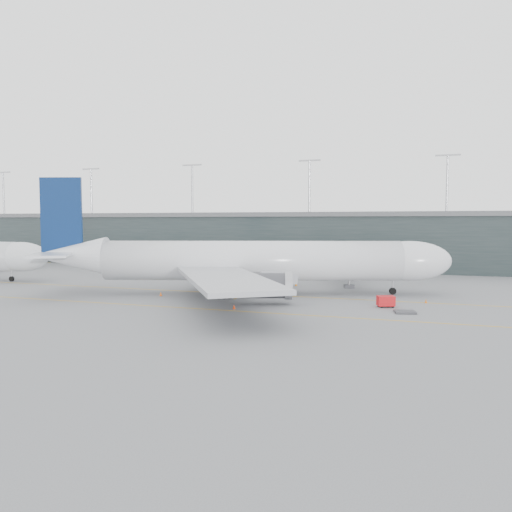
% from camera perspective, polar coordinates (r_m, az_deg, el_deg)
% --- Properties ---
extents(ground, '(320.00, 320.00, 0.00)m').
position_cam_1_polar(ground, '(93.26, -3.24, -3.89)').
color(ground, slate).
rests_on(ground, ground).
extents(taxiline_a, '(160.00, 0.25, 0.02)m').
position_cam_1_polar(taxiline_a, '(89.58, -4.18, -4.22)').
color(taxiline_a, '#CB9213').
rests_on(taxiline_a, ground).
extents(taxiline_b, '(160.00, 0.25, 0.02)m').
position_cam_1_polar(taxiline_b, '(75.22, -8.85, -5.84)').
color(taxiline_b, '#CB9213').
rests_on(taxiline_b, ground).
extents(taxiline_lead_main, '(0.25, 60.00, 0.02)m').
position_cam_1_polar(taxiline_lead_main, '(110.55, 2.98, -2.65)').
color(taxiline_lead_main, '#CB9213').
rests_on(taxiline_lead_main, ground).
extents(terminal, '(240.00, 36.00, 29.00)m').
position_cam_1_polar(terminal, '(147.96, 5.00, 1.98)').
color(terminal, '#1C2727').
rests_on(terminal, ground).
extents(main_aircraft, '(71.42, 65.70, 20.43)m').
position_cam_1_polar(main_aircraft, '(87.19, -0.79, -0.65)').
color(main_aircraft, silver).
rests_on(main_aircraft, ground).
extents(jet_bridge, '(15.77, 42.84, 6.13)m').
position_cam_1_polar(jet_bridge, '(110.13, 10.30, -0.34)').
color(jet_bridge, '#28292D').
rests_on(jet_bridge, ground).
extents(gse_cart, '(2.87, 2.35, 1.69)m').
position_cam_1_polar(gse_cart, '(77.01, 14.61, -4.99)').
color(gse_cart, '#BA0D12').
rests_on(gse_cart, ground).
extents(baggage_dolly, '(3.26, 2.85, 0.28)m').
position_cam_1_polar(baggage_dolly, '(72.95, 16.66, -6.14)').
color(baggage_dolly, '#35353A').
rests_on(baggage_dolly, ground).
extents(uld_a, '(2.01, 1.65, 1.75)m').
position_cam_1_polar(uld_a, '(104.03, -3.95, -2.57)').
color(uld_a, '#3D3E43').
rests_on(uld_a, ground).
extents(uld_b, '(2.50, 2.28, 1.85)m').
position_cam_1_polar(uld_b, '(105.11, -1.71, -2.46)').
color(uld_b, '#3D3E43').
rests_on(uld_b, ground).
extents(uld_c, '(2.67, 2.39, 2.03)m').
position_cam_1_polar(uld_c, '(101.96, -0.92, -2.61)').
color(uld_c, '#3D3E43').
rests_on(uld_c, ground).
extents(cone_nose, '(0.41, 0.41, 0.65)m').
position_cam_1_polar(cone_nose, '(82.63, 18.85, -4.90)').
color(cone_nose, '#D55F0B').
rests_on(cone_nose, ground).
extents(cone_wing_stbd, '(0.43, 0.43, 0.68)m').
position_cam_1_polar(cone_wing_stbd, '(73.05, -2.53, -5.82)').
color(cone_wing_stbd, red).
rests_on(cone_wing_stbd, ground).
extents(cone_wing_port, '(0.50, 0.50, 0.80)m').
position_cam_1_polar(cone_wing_port, '(99.36, 4.60, -3.18)').
color(cone_wing_port, orange).
rests_on(cone_wing_port, ground).
extents(cone_tail, '(0.44, 0.44, 0.70)m').
position_cam_1_polar(cone_tail, '(87.22, -10.83, -4.28)').
color(cone_tail, '#E4570C').
rests_on(cone_tail, ground).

